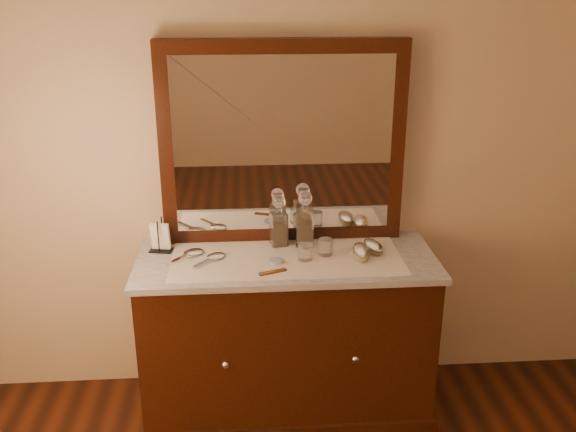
{
  "coord_description": "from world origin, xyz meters",
  "views": [
    {
      "loc": [
        -0.2,
        -0.78,
        2.09
      ],
      "look_at": [
        0.0,
        1.85,
        1.1
      ],
      "focal_mm": 39.01,
      "sensor_mm": 36.0,
      "label": 1
    }
  ],
  "objects_px": {
    "decanter_left": "(279,226)",
    "decanter_right": "(305,224)",
    "napkin_rack": "(161,238)",
    "pin_dish": "(276,261)",
    "hand_mirror_inner": "(214,257)",
    "hand_mirror_outer": "(191,254)",
    "mirror_frame": "(283,144)",
    "dresser_cabinet": "(287,337)",
    "comb": "(273,272)",
    "brush_near": "(361,252)",
    "brush_far": "(373,247)"
  },
  "relations": [
    {
      "from": "decanter_left",
      "to": "decanter_right",
      "type": "distance_m",
      "value": 0.13
    },
    {
      "from": "napkin_rack",
      "to": "decanter_right",
      "type": "height_order",
      "value": "decanter_right"
    },
    {
      "from": "pin_dish",
      "to": "napkin_rack",
      "type": "distance_m",
      "value": 0.59
    },
    {
      "from": "napkin_rack",
      "to": "hand_mirror_inner",
      "type": "distance_m",
      "value": 0.29
    },
    {
      "from": "hand_mirror_inner",
      "to": "hand_mirror_outer",
      "type": "bearing_deg",
      "value": 156.36
    },
    {
      "from": "mirror_frame",
      "to": "dresser_cabinet",
      "type": "bearing_deg",
      "value": -90.0
    },
    {
      "from": "hand_mirror_outer",
      "to": "mirror_frame",
      "type": "bearing_deg",
      "value": 23.31
    },
    {
      "from": "comb",
      "to": "decanter_left",
      "type": "bearing_deg",
      "value": 61.45
    },
    {
      "from": "comb",
      "to": "hand_mirror_outer",
      "type": "relative_size",
      "value": 0.65
    },
    {
      "from": "dresser_cabinet",
      "to": "mirror_frame",
      "type": "height_order",
      "value": "mirror_frame"
    },
    {
      "from": "pin_dish",
      "to": "decanter_left",
      "type": "xyz_separation_m",
      "value": [
        0.03,
        0.21,
        0.09
      ]
    },
    {
      "from": "dresser_cabinet",
      "to": "decanter_left",
      "type": "bearing_deg",
      "value": 100.02
    },
    {
      "from": "dresser_cabinet",
      "to": "brush_near",
      "type": "height_order",
      "value": "brush_near"
    },
    {
      "from": "dresser_cabinet",
      "to": "decanter_right",
      "type": "relative_size",
      "value": 4.95
    },
    {
      "from": "pin_dish",
      "to": "decanter_right",
      "type": "distance_m",
      "value": 0.28
    },
    {
      "from": "comb",
      "to": "hand_mirror_inner",
      "type": "height_order",
      "value": "hand_mirror_inner"
    },
    {
      "from": "dresser_cabinet",
      "to": "napkin_rack",
      "type": "bearing_deg",
      "value": 168.57
    },
    {
      "from": "comb",
      "to": "hand_mirror_outer",
      "type": "height_order",
      "value": "hand_mirror_outer"
    },
    {
      "from": "mirror_frame",
      "to": "brush_near",
      "type": "bearing_deg",
      "value": -37.05
    },
    {
      "from": "pin_dish",
      "to": "brush_near",
      "type": "bearing_deg",
      "value": 4.79
    },
    {
      "from": "brush_near",
      "to": "decanter_left",
      "type": "bearing_deg",
      "value": 155.25
    },
    {
      "from": "mirror_frame",
      "to": "brush_far",
      "type": "height_order",
      "value": "mirror_frame"
    },
    {
      "from": "brush_near",
      "to": "hand_mirror_inner",
      "type": "bearing_deg",
      "value": 178.12
    },
    {
      "from": "decanter_right",
      "to": "brush_far",
      "type": "height_order",
      "value": "decanter_right"
    },
    {
      "from": "comb",
      "to": "brush_far",
      "type": "xyz_separation_m",
      "value": [
        0.5,
        0.21,
        0.02
      ]
    },
    {
      "from": "pin_dish",
      "to": "decanter_left",
      "type": "distance_m",
      "value": 0.23
    },
    {
      "from": "dresser_cabinet",
      "to": "brush_far",
      "type": "distance_m",
      "value": 0.63
    },
    {
      "from": "mirror_frame",
      "to": "decanter_right",
      "type": "relative_size",
      "value": 4.24
    },
    {
      "from": "mirror_frame",
      "to": "brush_near",
      "type": "relative_size",
      "value": 6.63
    },
    {
      "from": "pin_dish",
      "to": "napkin_rack",
      "type": "height_order",
      "value": "napkin_rack"
    },
    {
      "from": "napkin_rack",
      "to": "decanter_left",
      "type": "height_order",
      "value": "decanter_left"
    },
    {
      "from": "mirror_frame",
      "to": "decanter_right",
      "type": "bearing_deg",
      "value": -44.96
    },
    {
      "from": "brush_far",
      "to": "hand_mirror_outer",
      "type": "height_order",
      "value": "brush_far"
    },
    {
      "from": "pin_dish",
      "to": "hand_mirror_inner",
      "type": "relative_size",
      "value": 0.38
    },
    {
      "from": "brush_far",
      "to": "hand_mirror_outer",
      "type": "bearing_deg",
      "value": 179.3
    },
    {
      "from": "mirror_frame",
      "to": "decanter_left",
      "type": "xyz_separation_m",
      "value": [
        -0.03,
        -0.09,
        -0.4
      ]
    },
    {
      "from": "comb",
      "to": "hand_mirror_inner",
      "type": "xyz_separation_m",
      "value": [
        -0.27,
        0.17,
        0.0
      ]
    },
    {
      "from": "decanter_right",
      "to": "brush_near",
      "type": "relative_size",
      "value": 1.56
    },
    {
      "from": "dresser_cabinet",
      "to": "napkin_rack",
      "type": "height_order",
      "value": "napkin_rack"
    },
    {
      "from": "pin_dish",
      "to": "decanter_left",
      "type": "bearing_deg",
      "value": 82.93
    },
    {
      "from": "brush_far",
      "to": "hand_mirror_inner",
      "type": "bearing_deg",
      "value": -177.21
    },
    {
      "from": "napkin_rack",
      "to": "hand_mirror_inner",
      "type": "relative_size",
      "value": 0.88
    },
    {
      "from": "mirror_frame",
      "to": "decanter_right",
      "type": "distance_m",
      "value": 0.41
    },
    {
      "from": "pin_dish",
      "to": "brush_far",
      "type": "relative_size",
      "value": 0.41
    },
    {
      "from": "mirror_frame",
      "to": "hand_mirror_inner",
      "type": "distance_m",
      "value": 0.65
    },
    {
      "from": "decanter_left",
      "to": "mirror_frame",
      "type": "bearing_deg",
      "value": 73.84
    },
    {
      "from": "pin_dish",
      "to": "brush_far",
      "type": "xyz_separation_m",
      "value": [
        0.48,
        0.1,
        0.02
      ]
    },
    {
      "from": "mirror_frame",
      "to": "napkin_rack",
      "type": "relative_size",
      "value": 7.18
    },
    {
      "from": "decanter_left",
      "to": "hand_mirror_outer",
      "type": "xyz_separation_m",
      "value": [
        -0.43,
        -0.11,
        -0.09
      ]
    },
    {
      "from": "decanter_left",
      "to": "brush_near",
      "type": "xyz_separation_m",
      "value": [
        0.38,
        -0.18,
        -0.08
      ]
    }
  ]
}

